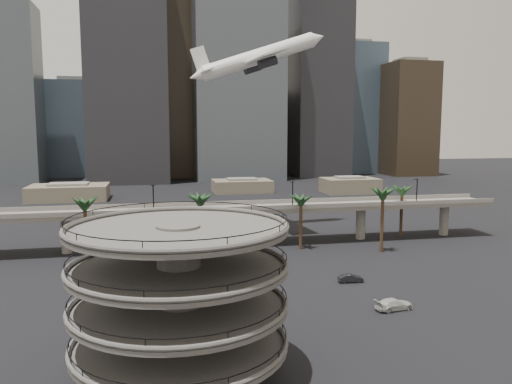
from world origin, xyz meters
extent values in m
plane|color=black|center=(0.00, 0.00, 0.00)|extent=(700.00, 700.00, 0.00)
cylinder|color=#4C4947|center=(-13.00, -4.00, 8.00)|extent=(4.40, 4.40, 16.50)
cylinder|color=#4C4947|center=(-13.00, -4.00, 3.77)|extent=(22.00, 22.00, 0.45)
torus|color=#4C4947|center=(-13.00, -4.00, 4.25)|extent=(22.20, 22.20, 0.50)
torus|color=black|center=(-13.00, -4.00, 5.05)|extent=(21.80, 21.80, 0.10)
cylinder|color=#4C4947|center=(-13.00, -4.00, 7.78)|extent=(22.00, 22.00, 0.45)
torus|color=#4C4947|center=(-13.00, -4.00, 8.25)|extent=(22.20, 22.20, 0.50)
torus|color=black|center=(-13.00, -4.00, 9.05)|extent=(21.80, 21.80, 0.10)
cylinder|color=#4C4947|center=(-13.00, -4.00, 11.78)|extent=(22.00, 22.00, 0.45)
torus|color=#4C4947|center=(-13.00, -4.00, 12.25)|extent=(22.20, 22.20, 0.50)
torus|color=black|center=(-13.00, -4.00, 13.05)|extent=(21.80, 21.80, 0.10)
cylinder|color=#4C4947|center=(-13.00, -4.00, 15.78)|extent=(22.00, 22.00, 0.45)
torus|color=#4C4947|center=(-13.00, -4.00, 16.25)|extent=(22.20, 22.20, 0.50)
torus|color=black|center=(-13.00, -4.00, 17.05)|extent=(21.80, 21.80, 0.10)
cube|color=#67615C|center=(0.00, 55.00, 8.00)|extent=(130.00, 9.00, 0.90)
cube|color=#67615C|center=(0.00, 50.50, 8.90)|extent=(130.00, 0.30, 1.00)
cube|color=#67615C|center=(0.00, 59.50, 8.90)|extent=(130.00, 0.30, 1.00)
cylinder|color=#67615C|center=(-33.00, 55.00, 3.80)|extent=(2.20, 2.20, 8.00)
cylinder|color=#67615C|center=(-11.00, 55.00, 3.80)|extent=(2.20, 2.20, 8.00)
cylinder|color=#67615C|center=(11.00, 55.00, 3.80)|extent=(2.20, 2.20, 8.00)
cylinder|color=#67615C|center=(33.00, 55.00, 3.80)|extent=(2.20, 2.20, 8.00)
cylinder|color=#67615C|center=(55.00, 55.00, 3.80)|extent=(2.20, 2.20, 8.00)
cylinder|color=black|center=(-15.00, 51.00, 11.50)|extent=(0.24, 0.24, 6.00)
cylinder|color=black|center=(15.00, 51.00, 11.50)|extent=(0.24, 0.24, 6.00)
cylinder|color=black|center=(45.00, 51.00, 11.50)|extent=(0.24, 0.24, 6.00)
cylinder|color=#452D1D|center=(-6.00, 44.00, 6.08)|extent=(0.70, 0.70, 12.15)
ellipsoid|color=#1C3E1D|center=(-6.00, 44.00, 12.55)|extent=(4.40, 4.40, 2.00)
cylinder|color=#452D1D|center=(16.00, 48.00, 5.40)|extent=(0.70, 0.70, 10.80)
ellipsoid|color=#1C3E1D|center=(16.00, 48.00, 11.20)|extent=(4.40, 4.40, 2.00)
cylinder|color=#452D1D|center=(32.00, 42.00, 6.30)|extent=(0.70, 0.70, 12.60)
ellipsoid|color=#1C3E1D|center=(32.00, 42.00, 13.00)|extent=(4.40, 4.40, 2.00)
cylinder|color=#452D1D|center=(44.00, 56.00, 5.62)|extent=(0.70, 0.70, 11.25)
ellipsoid|color=#1C3E1D|center=(44.00, 56.00, 11.65)|extent=(4.40, 4.40, 2.00)
cylinder|color=#452D1D|center=(-28.00, 46.00, 5.85)|extent=(0.70, 0.70, 11.70)
ellipsoid|color=#1C3E1D|center=(-28.00, 46.00, 12.10)|extent=(4.40, 4.40, 2.00)
cube|color=#625A48|center=(-45.00, 140.00, 2.75)|extent=(28.00, 18.00, 5.50)
cube|color=#67615C|center=(-45.00, 140.00, 5.90)|extent=(14.00, 9.00, 0.80)
cube|color=#625A48|center=(22.00, 150.00, 2.50)|extent=(24.00, 16.00, 5.00)
cube|color=#67615C|center=(22.00, 150.00, 5.40)|extent=(12.00, 8.00, 0.80)
cube|color=#625A48|center=(65.00, 138.00, 3.00)|extent=(22.00, 15.00, 6.00)
cube|color=#67615C|center=(65.00, 138.00, 6.40)|extent=(11.00, 7.50, 0.80)
cube|color=#474D53|center=(-80.00, 210.00, 42.53)|extent=(26.00, 24.00, 85.06)
cube|color=#67615C|center=(-80.00, 210.00, 86.26)|extent=(14.30, 13.20, 2.40)
cube|color=#394A58|center=(-55.00, 245.00, 26.17)|extent=(30.00, 30.00, 52.35)
cube|color=#67615C|center=(-55.00, 245.00, 53.55)|extent=(16.50, 16.50, 2.40)
cube|color=black|center=(-25.00, 200.00, 59.98)|extent=(38.00, 30.00, 119.96)
cube|color=#2E2419|center=(5.00, 225.00, 49.08)|extent=(28.00, 26.00, 98.15)
cube|color=#474D53|center=(30.00, 205.00, 65.43)|extent=(45.00, 32.00, 130.87)
cube|color=#88735E|center=(55.00, 240.00, 22.90)|extent=(24.00, 24.00, 45.80)
cube|color=#67615C|center=(55.00, 240.00, 47.00)|extent=(13.20, 13.20, 2.40)
cube|color=black|center=(78.00, 215.00, 51.80)|extent=(30.00, 28.00, 103.60)
cube|color=#394A58|center=(105.00, 235.00, 38.17)|extent=(34.00, 30.00, 76.34)
cube|color=#67615C|center=(105.00, 235.00, 77.54)|extent=(18.70, 16.50, 2.40)
cube|color=#2E2419|center=(130.00, 210.00, 31.63)|extent=(26.00, 26.00, 63.25)
cube|color=#67615C|center=(130.00, 210.00, 64.45)|extent=(14.30, 14.30, 2.40)
cube|color=#88735E|center=(18.00, 260.00, 20.72)|extent=(22.00, 22.00, 41.44)
cube|color=#67615C|center=(18.00, 260.00, 42.64)|extent=(12.10, 12.10, 2.40)
cylinder|color=white|center=(12.31, 73.02, 44.20)|extent=(30.47, 6.82, 13.46)
cone|color=white|center=(28.28, 74.56, 49.59)|extent=(5.23, 4.38, 4.94)
cone|color=white|center=(-3.66, 71.47, 38.81)|extent=(5.05, 3.93, 4.53)
cube|color=white|center=(11.49, 72.94, 43.23)|extent=(9.97, 33.26, 2.62)
cube|color=white|center=(-1.74, 71.66, 39.92)|extent=(3.61, 11.12, 1.09)
cube|color=white|center=(-2.71, 71.56, 42.82)|extent=(5.24, 0.88, 6.81)
cylinder|color=#26262B|center=(11.91, 79.01, 41.96)|extent=(5.23, 2.66, 3.53)
cylinder|color=#26262B|center=(13.06, 67.06, 41.96)|extent=(5.23, 2.66, 3.53)
imported|color=#9D3016|center=(-6.64, 18.15, 0.78)|extent=(4.94, 3.49, 1.56)
imported|color=black|center=(17.26, 23.40, 0.70)|extent=(4.35, 1.79, 1.40)
imported|color=beige|center=(18.23, 9.90, 0.82)|extent=(5.94, 3.12, 1.64)
camera|label=1|loc=(-15.68, -53.45, 25.67)|focal=35.00mm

